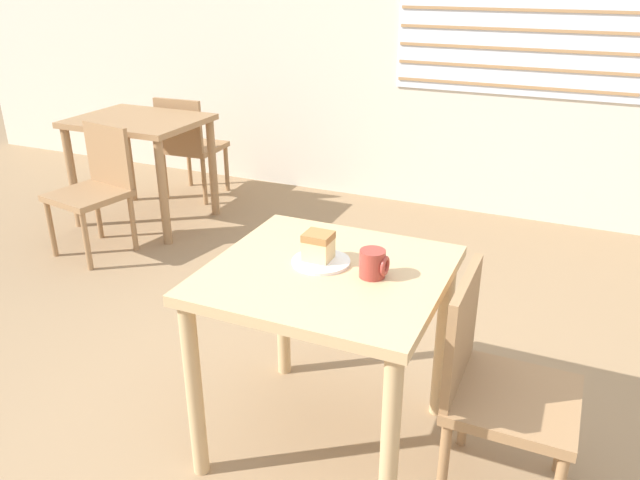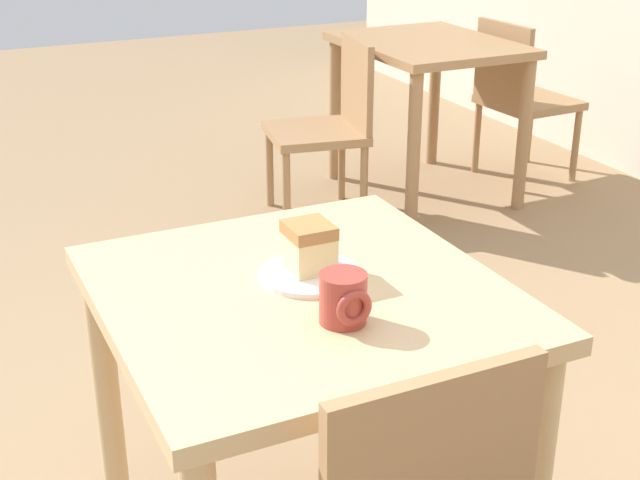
% 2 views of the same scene
% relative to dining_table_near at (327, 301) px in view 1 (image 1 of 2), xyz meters
% --- Properties ---
extents(ground_plane, '(14.00, 14.00, 0.00)m').
position_rel_dining_table_near_xyz_m(ground_plane, '(0.08, -0.20, -0.64)').
color(ground_plane, '#997A56').
extents(wall_back, '(10.00, 0.10, 2.80)m').
position_rel_dining_table_near_xyz_m(wall_back, '(0.08, 2.83, 0.77)').
color(wall_back, beige).
rests_on(wall_back, ground_plane).
extents(dining_table_near, '(0.83, 0.79, 0.77)m').
position_rel_dining_table_near_xyz_m(dining_table_near, '(0.00, 0.00, 0.00)').
color(dining_table_near, tan).
rests_on(dining_table_near, ground_plane).
extents(dining_table_far, '(0.89, 0.70, 0.77)m').
position_rel_dining_table_near_xyz_m(dining_table_far, '(-2.16, 1.64, -0.00)').
color(dining_table_far, '#9E754C').
rests_on(dining_table_far, ground_plane).
extents(chair_near_window, '(0.42, 0.42, 0.83)m').
position_rel_dining_table_near_xyz_m(chair_near_window, '(0.62, 0.01, -0.19)').
color(chair_near_window, '#9E754C').
rests_on(chair_near_window, ground_plane).
extents(chair_far_corner, '(0.49, 0.49, 0.83)m').
position_rel_dining_table_near_xyz_m(chair_far_corner, '(-2.09, 1.09, -0.19)').
color(chair_far_corner, '#9E754C').
rests_on(chair_far_corner, ground_plane).
extents(chair_far_opposite, '(0.44, 0.44, 0.83)m').
position_rel_dining_table_near_xyz_m(chair_far_opposite, '(-2.14, 2.20, -0.19)').
color(chair_far_opposite, '#9E754C').
rests_on(chair_far_opposite, ground_plane).
extents(plate, '(0.21, 0.21, 0.01)m').
position_rel_dining_table_near_xyz_m(plate, '(-0.04, 0.04, 0.14)').
color(plate, white).
rests_on(plate, dining_table_near).
extents(cake_slice, '(0.10, 0.09, 0.10)m').
position_rel_dining_table_near_xyz_m(cake_slice, '(-0.05, 0.04, 0.19)').
color(cake_slice, '#E5CC89').
rests_on(cake_slice, plate).
extents(coffee_mug, '(0.10, 0.09, 0.10)m').
position_rel_dining_table_near_xyz_m(coffee_mug, '(0.17, 0.01, 0.18)').
color(coffee_mug, '#9E382D').
rests_on(coffee_mug, dining_table_near).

